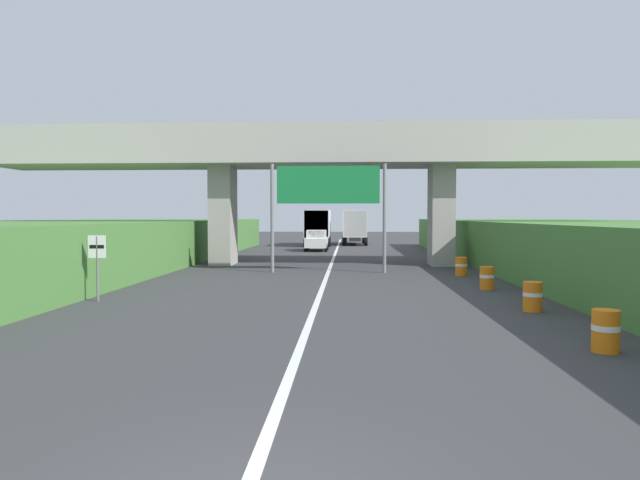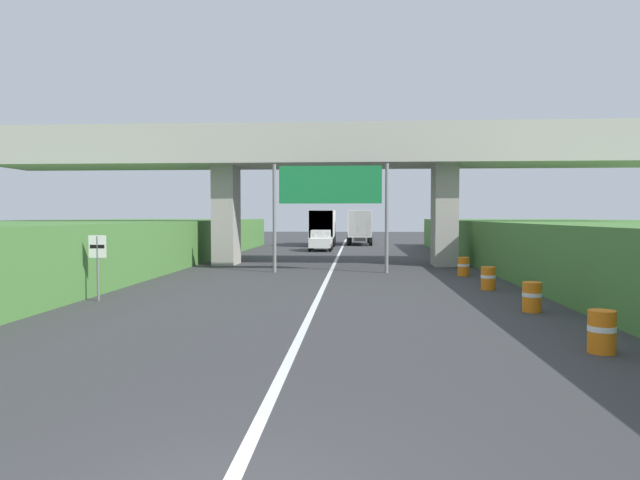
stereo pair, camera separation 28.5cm
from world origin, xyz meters
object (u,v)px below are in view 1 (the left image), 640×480
overhead_highway_sign (328,192)px  construction_barrel_3 (461,266)px  construction_barrel_0 (606,331)px  construction_barrel_1 (533,296)px  truck_silver (355,225)px  construction_barrel_2 (487,278)px  car_white (317,240)px  speed_limit_sign (97,258)px  truck_blue (318,226)px

overhead_highway_sign → construction_barrel_3: overhead_highway_sign is taller
overhead_highway_sign → construction_barrel_0: (6.50, -16.77, -3.63)m
overhead_highway_sign → construction_barrel_1: size_ratio=6.53×
overhead_highway_sign → truck_silver: size_ratio=0.81×
construction_barrel_2 → overhead_highway_sign: bearing=135.4°
construction_barrel_0 → construction_barrel_3: 15.59m
car_white → construction_barrel_3: bearing=-67.5°
overhead_highway_sign → car_white: 18.73m
car_white → construction_barrel_1: size_ratio=4.56×
truck_silver → construction_barrel_0: truck_silver is taller
speed_limit_sign → car_white: 29.20m
construction_barrel_1 → overhead_highway_sign: bearing=119.7°
truck_blue → construction_barrel_1: size_ratio=8.11×
overhead_highway_sign → construction_barrel_2: overhead_highway_sign is taller
construction_barrel_2 → construction_barrel_3: same height
construction_barrel_0 → truck_blue: bearing=101.0°
construction_barrel_1 → construction_barrel_2: size_ratio=1.00×
car_white → construction_barrel_0: size_ratio=4.56×
overhead_highway_sign → car_white: overhead_highway_sign is taller
truck_blue → construction_barrel_0: bearing=-79.0°
construction_barrel_0 → overhead_highway_sign: bearing=111.2°
speed_limit_sign → truck_blue: truck_blue is taller
construction_barrel_2 → car_white: bearing=108.1°
construction_barrel_0 → construction_barrel_3: (-0.02, 15.59, 0.00)m
overhead_highway_sign → speed_limit_sign: 12.90m
construction_barrel_0 → construction_barrel_3: size_ratio=1.00×
truck_blue → construction_barrel_2: size_ratio=8.11×
construction_barrel_0 → construction_barrel_1: (0.11, 5.20, 0.00)m
car_white → construction_barrel_2: bearing=-71.9°
truck_blue → construction_barrel_0: 44.30m
construction_barrel_1 → construction_barrel_0: bearing=-91.2°
overhead_highway_sign → construction_barrel_0: bearing=-68.8°
truck_silver → construction_barrel_2: 35.81m
speed_limit_sign → truck_silver: 40.34m
car_white → construction_barrel_3: car_white is taller
speed_limit_sign → truck_blue: (5.45, 36.94, 0.46)m
truck_blue → overhead_highway_sign: bearing=-85.8°
truck_silver → construction_barrel_3: bearing=-80.9°
construction_barrel_0 → speed_limit_sign: bearing=154.8°
overhead_highway_sign → construction_barrel_3: size_ratio=6.53×
truck_blue → construction_barrel_1: 39.24m
truck_blue → car_white: truck_blue is taller
truck_silver → truck_blue: bearing=-146.3°
car_white → construction_barrel_0: 36.08m
construction_barrel_3 → overhead_highway_sign: bearing=169.6°
overhead_highway_sign → construction_barrel_2: bearing=-44.6°
construction_barrel_3 → speed_limit_sign: bearing=-146.9°
construction_barrel_2 → construction_barrel_1: bearing=-88.6°
car_white → construction_barrel_3: 21.17m
car_white → construction_barrel_2: car_white is taller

